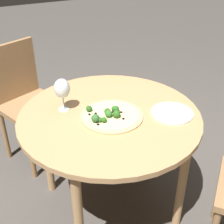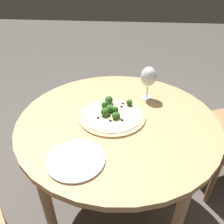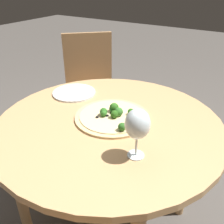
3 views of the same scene
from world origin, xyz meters
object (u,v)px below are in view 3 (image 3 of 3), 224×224
at_px(chair_2, 90,87).
at_px(plate_near, 74,93).
at_px(pizza, 114,116).
at_px(wine_glass, 138,125).

distance_m(chair_2, plate_near, 0.63).
distance_m(pizza, wine_glass, 0.30).
bearing_deg(pizza, plate_near, -18.72).
bearing_deg(chair_2, plate_near, -103.55).
bearing_deg(plate_near, pizza, 161.28).
bearing_deg(plate_near, wine_glass, 151.09).
height_order(wine_glass, plate_near, wine_glass).
distance_m(pizza, plate_near, 0.34).
xyz_separation_m(chair_2, plate_near, (-0.28, 0.52, 0.23)).
distance_m(chair_2, pizza, 0.90).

